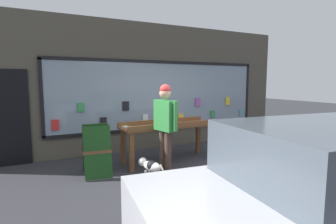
# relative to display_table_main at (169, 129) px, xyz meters

# --- Properties ---
(ground_plane) EXTENTS (40.00, 40.00, 0.00)m
(ground_plane) POSITION_rel_display_table_main_xyz_m (-0.00, -1.04, -0.75)
(ground_plane) COLOR #2D2D33
(shopfront_facade) EXTENTS (8.68, 0.29, 3.37)m
(shopfront_facade) POSITION_rel_display_table_main_xyz_m (-0.01, 1.35, 0.91)
(shopfront_facade) COLOR #4C473D
(shopfront_facade) RESTS_ON ground_plane
(display_table_main) EXTENTS (2.24, 0.78, 0.94)m
(display_table_main) POSITION_rel_display_table_main_xyz_m (0.00, 0.00, 0.00)
(display_table_main) COLOR brown
(display_table_main) RESTS_ON ground_plane
(person_browsing) EXTENTS (0.33, 0.67, 1.78)m
(person_browsing) POSITION_rel_display_table_main_xyz_m (-0.39, -0.62, 0.31)
(person_browsing) COLOR #4C382D
(person_browsing) RESTS_ON ground_plane
(small_dog) EXTENTS (0.36, 0.57, 0.38)m
(small_dog) POSITION_rel_display_table_main_xyz_m (-0.82, -0.87, -0.49)
(small_dog) COLOR white
(small_dog) RESTS_ON ground_plane
(sandwich_board_sign) EXTENTS (0.59, 0.80, 0.98)m
(sandwich_board_sign) POSITION_rel_display_table_main_xyz_m (-1.67, -0.14, -0.25)
(sandwich_board_sign) COLOR #193F19
(sandwich_board_sign) RESTS_ON ground_plane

